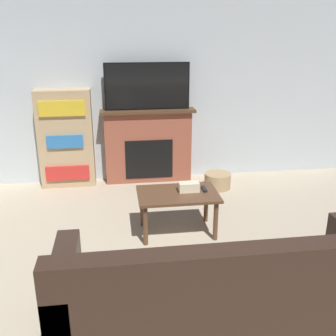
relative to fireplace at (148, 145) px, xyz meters
The scene contains 9 objects.
wall_back 0.83m from the fireplace, 53.14° to the left, with size 6.55×0.06×2.70m.
fireplace is the anchor object (origin of this frame).
tv 0.85m from the fireplace, 90.00° to the right, with size 1.18×0.03×0.65m.
couch 3.29m from the fireplace, 86.15° to the right, with size 2.31×0.86×0.94m.
coffee_table 1.66m from the fireplace, 84.16° to the right, with size 0.86×0.56×0.47m.
tissue_box 1.64m from the fireplace, 79.65° to the right, with size 0.22×0.12×0.10m.
remote_control 1.67m from the fireplace, 73.74° to the right, with size 0.04×0.15×0.02m.
bookshelf 1.16m from the fireplace, behind, with size 0.75×0.29×1.37m.
storage_basket 1.12m from the fireplace, 25.00° to the right, with size 0.37×0.37×0.22m.
Camera 1 is at (-0.58, -1.47, 2.13)m, focal length 42.00 mm.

